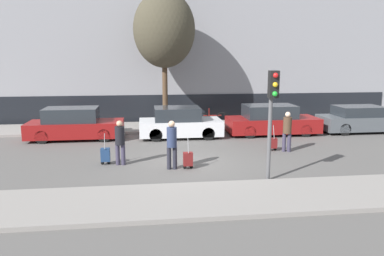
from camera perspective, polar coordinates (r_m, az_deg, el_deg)
The scene contains 17 objects.
ground_plane at distance 13.67m, azimuth -1.03°, elevation -5.35°, with size 80.00×80.00×0.00m, color #565451.
sidewalk_near at distance 10.13m, azimuth 1.33°, elevation -10.85°, with size 28.00×2.50×0.12m.
sidewalk_far at distance 20.45m, azimuth -3.17°, elevation 0.20°, with size 28.00×3.00×0.12m.
building_facade at distance 24.01m, azimuth -4.00°, elevation 15.77°, with size 28.00×3.28×11.85m.
parked_car_0 at distance 18.32m, azimuth -17.45°, elevation 0.48°, with size 4.37×1.75×1.49m.
parked_car_1 at distance 17.94m, azimuth -1.91°, elevation 0.72°, with size 3.91×1.83×1.45m.
parked_car_2 at distance 19.04m, azimuth 12.03°, elevation 1.09°, with size 4.47×1.82×1.47m.
parked_car_3 at distance 21.10m, azimuth 24.25°, elevation 1.17°, with size 4.19×1.75×1.34m.
pedestrian_left at distance 13.47m, azimuth -10.93°, elevation -1.82°, with size 0.35×0.34×1.61m.
trolley_left at distance 13.75m, azimuth -13.06°, elevation -4.00°, with size 0.34×0.29×1.14m.
pedestrian_center at distance 12.72m, azimuth -3.10°, elevation -2.14°, with size 0.35×0.34×1.68m.
trolley_center at distance 12.89m, azimuth -0.62°, elevation -4.75°, with size 0.34×0.29×1.12m.
pedestrian_right at distance 15.59m, azimuth 14.31°, elevation -0.19°, with size 0.34×0.34×1.64m.
trolley_right at distance 15.72m, azimuth 12.20°, elevation -2.26°, with size 0.34×0.29×1.07m.
traffic_light at distance 11.42m, azimuth 12.10°, elevation 3.72°, with size 0.28×0.47×3.40m.
parked_bicycle at distance 20.41m, azimuth 3.13°, elevation 1.41°, with size 1.77×0.06×0.96m.
bare_tree_near_crossing at distance 20.32m, azimuth -4.26°, elevation 14.67°, with size 3.25×3.25×7.09m.
Camera 1 is at (-1.42, -13.06, 3.78)m, focal length 35.00 mm.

